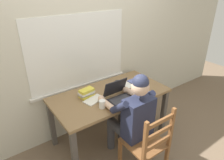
# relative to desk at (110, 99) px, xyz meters

# --- Properties ---
(ground_plane) EXTENTS (8.00, 8.00, 0.00)m
(ground_plane) POSITION_rel_desk_xyz_m (0.00, 0.00, -0.65)
(ground_plane) COLOR brown
(back_wall) EXTENTS (6.00, 0.08, 2.60)m
(back_wall) POSITION_rel_desk_xyz_m (-0.00, 0.47, 0.65)
(back_wall) COLOR beige
(back_wall) RESTS_ON ground
(desk) EXTENTS (1.52, 0.78, 0.74)m
(desk) POSITION_rel_desk_xyz_m (0.00, 0.00, 0.00)
(desk) COLOR olive
(desk) RESTS_ON ground
(seated_person) EXTENTS (0.50, 0.60, 1.23)m
(seated_person) POSITION_rel_desk_xyz_m (-0.02, -0.46, 0.03)
(seated_person) COLOR #232842
(seated_person) RESTS_ON ground
(wooden_chair) EXTENTS (0.42, 0.42, 0.92)m
(wooden_chair) POSITION_rel_desk_xyz_m (-0.02, -0.74, -0.20)
(wooden_chair) COLOR brown
(wooden_chair) RESTS_ON ground
(laptop) EXTENTS (0.33, 0.30, 0.23)m
(laptop) POSITION_rel_desk_xyz_m (0.02, -0.17, 0.14)
(laptop) COLOR #232328
(laptop) RESTS_ON desk
(computer_mouse) EXTENTS (0.06, 0.10, 0.03)m
(computer_mouse) POSITION_rel_desk_xyz_m (0.30, -0.23, 0.11)
(computer_mouse) COLOR #232328
(computer_mouse) RESTS_ON desk
(coffee_mug_white) EXTENTS (0.11, 0.07, 0.10)m
(coffee_mug_white) POSITION_rel_desk_xyz_m (-0.26, -0.21, 0.14)
(coffee_mug_white) COLOR white
(coffee_mug_white) RESTS_ON desk
(coffee_mug_dark) EXTENTS (0.12, 0.09, 0.09)m
(coffee_mug_dark) POSITION_rel_desk_xyz_m (0.19, 0.08, 0.14)
(coffee_mug_dark) COLOR black
(coffee_mug_dark) RESTS_ON desk
(book_stack_main) EXTENTS (0.20, 0.14, 0.11)m
(book_stack_main) POSITION_rel_desk_xyz_m (-0.29, 0.11, 0.15)
(book_stack_main) COLOR gold
(book_stack_main) RESTS_ON desk
(paper_pile_near_laptop) EXTENTS (0.28, 0.20, 0.01)m
(paper_pile_near_laptop) POSITION_rel_desk_xyz_m (-0.26, -0.02, 0.10)
(paper_pile_near_laptop) COLOR silver
(paper_pile_near_laptop) RESTS_ON desk
(paper_pile_back_corner) EXTENTS (0.22, 0.21, 0.01)m
(paper_pile_back_corner) POSITION_rel_desk_xyz_m (0.47, -0.03, 0.10)
(paper_pile_back_corner) COLOR silver
(paper_pile_back_corner) RESTS_ON desk
(paper_pile_side) EXTENTS (0.25, 0.18, 0.01)m
(paper_pile_side) POSITION_rel_desk_xyz_m (0.33, 0.04, 0.10)
(paper_pile_side) COLOR white
(paper_pile_side) RESTS_ON desk
(landscape_photo_print) EXTENTS (0.15, 0.12, 0.00)m
(landscape_photo_print) POSITION_rel_desk_xyz_m (0.59, 0.04, 0.09)
(landscape_photo_print) COLOR #7A4293
(landscape_photo_print) RESTS_ON desk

